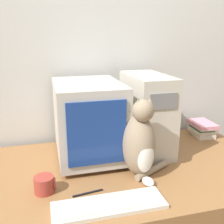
% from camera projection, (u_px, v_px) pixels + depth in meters
% --- Properties ---
extents(wall_back, '(7.00, 0.05, 2.50)m').
position_uv_depth(wall_back, '(102.00, 62.00, 1.74)').
color(wall_back, silver).
rests_on(wall_back, ground_plane).
extents(desk, '(1.64, 0.89, 0.74)m').
position_uv_depth(desk, '(122.00, 224.00, 1.52)').
color(desk, olive).
rests_on(desk, ground_plane).
extents(crt_monitor, '(0.36, 0.49, 0.44)m').
position_uv_depth(crt_monitor, '(89.00, 120.00, 1.48)').
color(crt_monitor, '#BCB7AD').
rests_on(crt_monitor, desk).
extents(computer_tower, '(0.22, 0.44, 0.47)m').
position_uv_depth(computer_tower, '(147.00, 113.00, 1.58)').
color(computer_tower, beige).
rests_on(computer_tower, desk).
extents(keyboard, '(0.47, 0.14, 0.02)m').
position_uv_depth(keyboard, '(109.00, 205.00, 1.08)').
color(keyboard, silver).
rests_on(keyboard, desk).
extents(cat, '(0.27, 0.26, 0.41)m').
position_uv_depth(cat, '(140.00, 143.00, 1.29)').
color(cat, gray).
rests_on(cat, desk).
extents(book_stack, '(0.16, 0.20, 0.10)m').
position_uv_depth(book_stack, '(202.00, 128.00, 1.84)').
color(book_stack, beige).
rests_on(book_stack, desk).
extents(pen, '(0.14, 0.03, 0.01)m').
position_uv_depth(pen, '(88.00, 193.00, 1.18)').
color(pen, black).
rests_on(pen, desk).
extents(mug, '(0.10, 0.09, 0.08)m').
position_uv_depth(mug, '(45.00, 184.00, 1.18)').
color(mug, '#9E382D').
rests_on(mug, desk).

